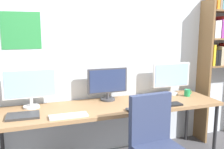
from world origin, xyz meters
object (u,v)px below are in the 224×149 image
Objects in this scene: monitor_center at (108,83)px; computer_mouse at (128,109)px; keyboard_right at (166,105)px; coffee_mug at (187,93)px; laptop_closed at (23,116)px; monitor_left at (30,86)px; monitor_right at (171,77)px; keyboard_left at (68,116)px; desk at (113,109)px.

computer_mouse is (0.08, -0.47, -0.20)m from monitor_center.
keyboard_right is 3.54× the size of coffee_mug.
laptop_closed is at bearing 170.79° from computer_mouse.
monitor_left is 1.96m from coffee_mug.
laptop_closed is at bearing -176.41° from coffee_mug.
monitor_right reaches higher than keyboard_left.
desk is at bearing 106.85° from computer_mouse.
laptop_closed reaches higher than keyboard_right.
computer_mouse is at bearing -6.57° from laptop_closed.
laptop_closed is at bearing 160.85° from keyboard_left.
computer_mouse reaches higher than keyboard_right.
monitor_center reaches higher than computer_mouse.
monitor_right is 1.69× the size of laptop_closed.
coffee_mug is at bearing -48.75° from monitor_right.
keyboard_left is at bearing -52.45° from monitor_left.
desk is 6.86× the size of keyboard_right.
computer_mouse is 0.91× the size of coffee_mug.
keyboard_right is (1.12, 0.00, 0.00)m from keyboard_left.
computer_mouse is at bearing -162.74° from coffee_mug.
monitor_center is 0.74m from keyboard_left.
computer_mouse is at bearing -2.13° from keyboard_left.
keyboard_left is 1.63m from coffee_mug.
keyboard_left is at bearing 177.87° from computer_mouse.
monitor_right is at bearing -0.00° from monitor_left.
monitor_right reaches higher than laptop_closed.
monitor_center reaches higher than laptop_closed.
coffee_mug is at bearing 2.58° from desk.
monitor_left is at bearing 127.55° from keyboard_left.
monitor_left is 1.81× the size of laptop_closed.
coffee_mug is (1.04, -0.17, -0.17)m from monitor_center.
keyboard_right is 0.48m from computer_mouse.
monitor_left is 0.61m from keyboard_left.
monitor_right reaches higher than keyboard_right.
keyboard_right is (0.56, -0.23, 0.06)m from desk.
computer_mouse reaches higher than laptop_closed.
keyboard_right is at bearing -38.30° from monitor_center.
desk is 24.28× the size of coffee_mug.
keyboard_right is at bearing -150.25° from coffee_mug.
computer_mouse is at bearing -80.64° from monitor_center.
monitor_right is at bearing 16.85° from keyboard_left.
monitor_center is at bearing -0.00° from monitor_left.
desk is 26.81× the size of computer_mouse.
desk is 8.04× the size of laptop_closed.
laptop_closed is (-1.55, 0.15, 0.00)m from keyboard_right.
keyboard_left is 3.99× the size of computer_mouse.
computer_mouse is 1.08m from laptop_closed.
monitor_center is 4.70× the size of coffee_mug.
keyboard_right is 0.56m from coffee_mug.
monitor_center reaches higher than desk.
monitor_right is at bearing 11.45° from laptop_closed.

